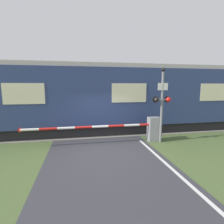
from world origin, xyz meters
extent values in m
plane|color=#4C6033|center=(0.00, 0.00, 0.00)|extent=(80.00, 80.00, 0.00)
cube|color=gray|center=(0.00, 3.44, 0.01)|extent=(36.00, 3.20, 0.03)
cube|color=#595451|center=(0.00, 2.72, 0.08)|extent=(36.00, 0.08, 0.10)
cube|color=#595451|center=(0.00, 4.16, 0.08)|extent=(36.00, 0.08, 0.10)
cube|color=black|center=(1.72, 3.44, 0.30)|extent=(17.76, 2.57, 0.60)
cube|color=navy|center=(1.72, 3.44, 2.19)|extent=(19.30, 3.02, 3.18)
cube|color=#ADA89E|center=(1.72, 3.44, 3.90)|extent=(18.92, 2.78, 0.24)
cube|color=beige|center=(7.03, 1.92, 2.43)|extent=(1.93, 0.02, 1.02)
cube|color=beige|center=(1.72, 1.92, 2.43)|extent=(1.93, 0.02, 1.02)
cube|color=beige|center=(-3.58, 1.92, 2.43)|extent=(1.93, 0.02, 1.02)
cube|color=gray|center=(2.77, 0.93, 0.62)|extent=(0.60, 0.44, 1.23)
cylinder|color=gray|center=(2.77, 0.93, 0.87)|extent=(0.16, 0.16, 0.18)
cylinder|color=red|center=(2.37, 0.93, 0.87)|extent=(0.79, 0.11, 0.11)
cylinder|color=white|center=(1.58, 0.93, 0.87)|extent=(0.79, 0.11, 0.11)
cylinder|color=red|center=(0.79, 0.93, 0.87)|extent=(0.79, 0.11, 0.11)
cylinder|color=white|center=(0.00, 0.93, 0.87)|extent=(0.79, 0.11, 0.11)
cylinder|color=red|center=(-0.79, 0.93, 0.87)|extent=(0.79, 0.11, 0.11)
cylinder|color=white|center=(-1.59, 0.93, 0.87)|extent=(0.79, 0.11, 0.11)
cylinder|color=red|center=(-2.38, 0.93, 0.87)|extent=(0.79, 0.11, 0.11)
cylinder|color=white|center=(-3.17, 0.93, 0.87)|extent=(0.79, 0.11, 0.11)
cylinder|color=red|center=(-3.57, 0.93, 0.87)|extent=(0.20, 0.02, 0.20)
cylinder|color=gray|center=(3.00, 0.65, 1.73)|extent=(0.11, 0.11, 3.47)
cube|color=gray|center=(3.00, 0.65, 2.15)|extent=(0.73, 0.07, 0.07)
sphere|color=black|center=(2.70, 0.60, 2.15)|extent=(0.24, 0.24, 0.24)
sphere|color=red|center=(3.31, 0.60, 2.15)|extent=(0.24, 0.24, 0.24)
cylinder|color=black|center=(2.70, 0.71, 2.15)|extent=(0.30, 0.06, 0.30)
cylinder|color=black|center=(3.31, 0.71, 2.15)|extent=(0.30, 0.06, 0.30)
cube|color=white|center=(3.00, 0.61, 2.77)|extent=(0.50, 0.02, 0.34)
sphere|color=black|center=(3.00, 0.65, 3.57)|extent=(0.18, 0.18, 0.18)
camera|label=1|loc=(-0.98, -7.22, 2.81)|focal=28.00mm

